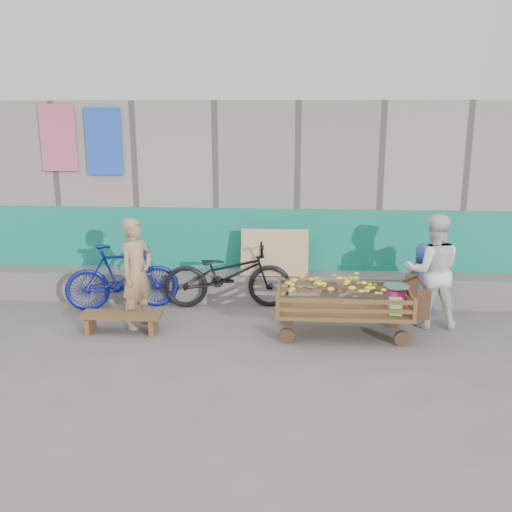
# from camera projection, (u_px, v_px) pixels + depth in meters

# --- Properties ---
(ground) EXTENTS (80.00, 80.00, 0.00)m
(ground) POSITION_uv_depth(u_px,v_px,m) (241.00, 366.00, 6.53)
(ground) COLOR #5D5A55
(ground) RESTS_ON ground
(building_wall) EXTENTS (12.00, 3.50, 3.00)m
(building_wall) POSITION_uv_depth(u_px,v_px,m) (262.00, 191.00, 10.09)
(building_wall) COLOR gray
(building_wall) RESTS_ON ground
(banana_cart) EXTENTS (1.88, 0.86, 0.80)m
(banana_cart) POSITION_uv_depth(u_px,v_px,m) (341.00, 295.00, 7.32)
(banana_cart) COLOR #4F3220
(banana_cart) RESTS_ON ground
(bench) EXTENTS (1.06, 0.32, 0.26)m
(bench) POSITION_uv_depth(u_px,v_px,m) (122.00, 319.00, 7.48)
(bench) COLOR #4F3220
(bench) RESTS_ON ground
(vendor_man) EXTENTS (0.57, 0.65, 1.49)m
(vendor_man) POSITION_uv_depth(u_px,v_px,m) (137.00, 273.00, 7.59)
(vendor_man) COLOR #9E7853
(vendor_man) RESTS_ON ground
(woman) EXTENTS (0.76, 0.59, 1.54)m
(woman) POSITION_uv_depth(u_px,v_px,m) (432.00, 271.00, 7.60)
(woman) COLOR white
(woman) RESTS_ON ground
(child) EXTENTS (0.55, 0.40, 1.03)m
(child) POSITION_uv_depth(u_px,v_px,m) (423.00, 279.00, 8.14)
(child) COLOR #354AA6
(child) RESTS_ON ground
(bicycle_dark) EXTENTS (1.94, 0.85, 0.99)m
(bicycle_dark) POSITION_uv_depth(u_px,v_px,m) (228.00, 275.00, 8.42)
(bicycle_dark) COLOR black
(bicycle_dark) RESTS_ON ground
(bicycle_blue) EXTENTS (1.70, 0.89, 0.98)m
(bicycle_blue) POSITION_uv_depth(u_px,v_px,m) (122.00, 277.00, 8.33)
(bicycle_blue) COLOR navy
(bicycle_blue) RESTS_ON ground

